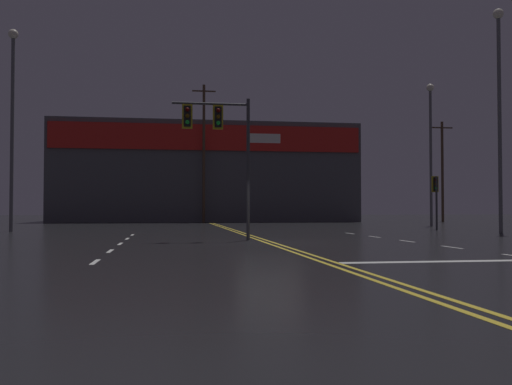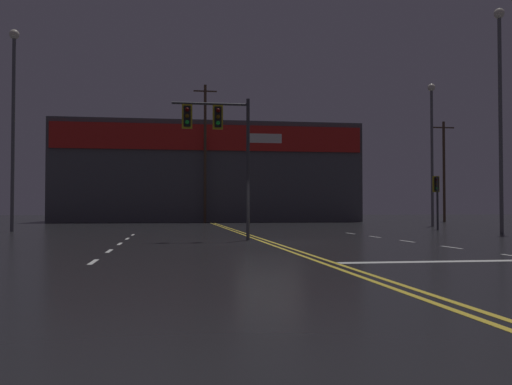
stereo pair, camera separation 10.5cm
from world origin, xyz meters
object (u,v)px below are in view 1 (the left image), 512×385
(streetlight_near_right, at_px, (499,94))
(streetlight_far_left, at_px, (431,137))
(traffic_signal_median, at_px, (218,132))
(streetlight_near_left, at_px, (12,105))
(traffic_signal_corner_northeast, at_px, (436,190))

(streetlight_near_right, relative_size, streetlight_far_left, 1.13)
(traffic_signal_median, relative_size, streetlight_far_left, 0.55)
(traffic_signal_median, bearing_deg, streetlight_far_left, 44.16)
(streetlight_near_left, distance_m, streetlight_far_left, 28.84)
(traffic_signal_median, height_order, traffic_signal_corner_northeast, traffic_signal_median)
(traffic_signal_corner_northeast, height_order, streetlight_near_left, streetlight_near_left)
(streetlight_near_right, xyz_separation_m, streetlight_far_left, (1.90, 12.03, -0.75))
(streetlight_near_left, height_order, streetlight_far_left, streetlight_near_left)
(streetlight_near_right, bearing_deg, traffic_signal_corner_northeast, 102.89)
(traffic_signal_median, height_order, streetlight_near_left, streetlight_near_left)
(traffic_signal_corner_northeast, relative_size, streetlight_far_left, 0.31)
(traffic_signal_median, distance_m, traffic_signal_corner_northeast, 17.57)
(traffic_signal_median, xyz_separation_m, streetlight_near_right, (15.50, 4.87, 3.04))
(streetlight_near_left, distance_m, streetlight_near_right, 26.94)
(traffic_signal_corner_northeast, bearing_deg, streetlight_far_left, 66.16)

